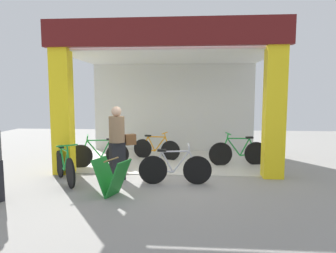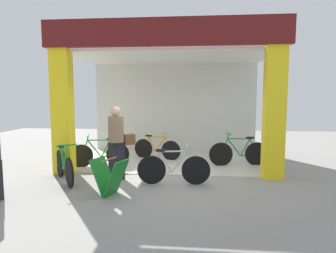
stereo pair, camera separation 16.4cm
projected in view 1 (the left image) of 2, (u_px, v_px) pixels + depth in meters
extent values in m
plane|color=gray|center=(166.00, 175.00, 7.42)|extent=(19.45, 19.45, 0.00)
cube|color=beige|center=(170.00, 160.00, 9.09)|extent=(5.73, 3.35, 0.02)
cube|color=silver|center=(173.00, 107.00, 10.58)|extent=(5.73, 0.12, 3.17)
cube|color=yellow|center=(62.00, 112.00, 7.45)|extent=(0.48, 0.36, 3.17)
cube|color=yellow|center=(274.00, 113.00, 7.07)|extent=(0.48, 0.36, 3.17)
cube|color=#591414|center=(165.00, 32.00, 6.90)|extent=(5.93, 0.20, 0.65)
cube|color=silver|center=(170.00, 57.00, 8.75)|extent=(5.73, 3.35, 0.06)
cylinder|color=black|center=(143.00, 149.00, 9.42)|extent=(0.60, 0.22, 0.61)
cylinder|color=black|center=(170.00, 151.00, 9.09)|extent=(0.60, 0.22, 0.61)
cylinder|color=orange|center=(149.00, 150.00, 9.34)|extent=(0.41, 0.15, 0.08)
cylinder|color=orange|center=(151.00, 144.00, 9.29)|extent=(0.27, 0.11, 0.46)
cylinder|color=orange|center=(160.00, 144.00, 9.19)|extent=(0.37, 0.14, 0.48)
cylinder|color=orange|center=(156.00, 137.00, 9.21)|extent=(0.57, 0.20, 0.05)
cylinder|color=orange|center=(146.00, 143.00, 9.36)|extent=(0.20, 0.09, 0.41)
cylinder|color=orange|center=(168.00, 144.00, 9.10)|extent=(0.19, 0.08, 0.43)
cylinder|color=orange|center=(165.00, 135.00, 9.10)|extent=(0.06, 0.05, 0.13)
cylinder|color=orange|center=(165.00, 133.00, 9.10)|extent=(0.15, 0.42, 0.03)
cube|color=black|center=(148.00, 136.00, 9.31)|extent=(0.20, 0.14, 0.05)
cylinder|color=black|center=(256.00, 154.00, 8.48)|extent=(0.67, 0.15, 0.68)
cylinder|color=black|center=(221.00, 154.00, 8.38)|extent=(0.67, 0.15, 0.68)
cylinder|color=#198C33|center=(248.00, 155.00, 8.46)|extent=(0.45, 0.11, 0.09)
cylinder|color=#198C33|center=(245.00, 147.00, 8.43)|extent=(0.30, 0.08, 0.51)
cylinder|color=#198C33|center=(234.00, 147.00, 8.40)|extent=(0.41, 0.10, 0.53)
cylinder|color=#198C33|center=(238.00, 138.00, 8.38)|extent=(0.65, 0.14, 0.05)
cylinder|color=#198C33|center=(252.00, 146.00, 8.44)|extent=(0.23, 0.07, 0.45)
cylinder|color=#198C33|center=(224.00, 146.00, 8.37)|extent=(0.21, 0.07, 0.47)
cylinder|color=#198C33|center=(228.00, 136.00, 8.35)|extent=(0.06, 0.05, 0.14)
cylinder|color=#198C33|center=(228.00, 134.00, 8.34)|extent=(0.11, 0.47, 0.03)
cube|color=black|center=(249.00, 138.00, 8.41)|extent=(0.22, 0.13, 0.05)
cylinder|color=black|center=(117.00, 155.00, 8.39)|extent=(0.63, 0.25, 0.65)
cylinder|color=black|center=(81.00, 156.00, 8.13)|extent=(0.63, 0.25, 0.65)
cylinder|color=#198C33|center=(109.00, 156.00, 8.33)|extent=(0.43, 0.18, 0.08)
cylinder|color=#198C33|center=(106.00, 149.00, 8.28)|extent=(0.28, 0.13, 0.49)
cylinder|color=#198C33|center=(94.00, 149.00, 8.20)|extent=(0.39, 0.16, 0.51)
cylinder|color=#198C33|center=(99.00, 140.00, 8.21)|extent=(0.60, 0.24, 0.05)
cylinder|color=#198C33|center=(113.00, 147.00, 8.34)|extent=(0.21, 0.10, 0.44)
cylinder|color=#198C33|center=(84.00, 148.00, 8.13)|extent=(0.20, 0.10, 0.45)
cylinder|color=#198C33|center=(87.00, 138.00, 8.13)|extent=(0.06, 0.05, 0.14)
cylinder|color=#198C33|center=(88.00, 136.00, 8.12)|extent=(0.18, 0.44, 0.03)
cube|color=black|center=(110.00, 139.00, 8.29)|extent=(0.22, 0.16, 0.05)
cylinder|color=black|center=(153.00, 170.00, 6.67)|extent=(0.65, 0.07, 0.65)
cylinder|color=black|center=(197.00, 170.00, 6.65)|extent=(0.65, 0.07, 0.65)
cylinder|color=silver|center=(163.00, 171.00, 6.67)|extent=(0.44, 0.06, 0.08)
cylinder|color=silver|center=(167.00, 162.00, 6.64)|extent=(0.28, 0.05, 0.49)
cylinder|color=silver|center=(181.00, 162.00, 6.63)|extent=(0.40, 0.05, 0.51)
cylinder|color=silver|center=(176.00, 151.00, 6.61)|extent=(0.62, 0.07, 0.05)
cylinder|color=silver|center=(158.00, 161.00, 6.65)|extent=(0.22, 0.05, 0.44)
cylinder|color=silver|center=(193.00, 161.00, 6.62)|extent=(0.20, 0.04, 0.45)
cylinder|color=silver|center=(189.00, 148.00, 6.60)|extent=(0.06, 0.04, 0.14)
cylinder|color=silver|center=(189.00, 145.00, 6.59)|extent=(0.05, 0.45, 0.03)
cube|color=black|center=(162.00, 150.00, 6.62)|extent=(0.20, 0.11, 0.05)
cylinder|color=black|center=(60.00, 164.00, 7.23)|extent=(0.43, 0.56, 0.66)
cylinder|color=black|center=(70.00, 173.00, 6.37)|extent=(0.43, 0.56, 0.66)
cylinder|color=#198C33|center=(62.00, 167.00, 7.03)|extent=(0.29, 0.38, 0.09)
cylinder|color=#198C33|center=(63.00, 159.00, 6.93)|extent=(0.20, 0.25, 0.50)
cylinder|color=#198C33|center=(66.00, 161.00, 6.66)|extent=(0.27, 0.35, 0.52)
cylinder|color=#198C33|center=(64.00, 150.00, 6.74)|extent=(0.41, 0.53, 0.05)
cylinder|color=#198C33|center=(60.00, 156.00, 7.11)|extent=(0.16, 0.20, 0.44)
cylinder|color=#198C33|center=(69.00, 162.00, 6.43)|extent=(0.15, 0.18, 0.46)
cylinder|color=#198C33|center=(67.00, 149.00, 6.48)|extent=(0.06, 0.07, 0.14)
cylinder|color=#198C33|center=(67.00, 146.00, 6.48)|extent=(0.39, 0.30, 0.03)
cube|color=black|center=(61.00, 147.00, 7.00)|extent=(0.20, 0.22, 0.05)
cube|color=#197226|center=(105.00, 177.00, 5.95)|extent=(0.49, 0.56, 0.75)
cube|color=#197226|center=(118.00, 179.00, 5.82)|extent=(0.49, 0.56, 0.75)
cylinder|color=olive|center=(111.00, 160.00, 5.85)|extent=(0.19, 0.44, 0.03)
cube|color=black|center=(117.00, 161.00, 6.99)|extent=(0.41, 0.39, 0.91)
cylinder|color=#8C6B4C|center=(117.00, 129.00, 6.91)|extent=(0.51, 0.51, 0.61)
sphere|color=#D8AD8C|center=(116.00, 111.00, 6.87)|extent=(0.24, 0.24, 0.24)
cube|color=brown|center=(130.00, 139.00, 7.12)|extent=(0.31, 0.28, 0.25)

